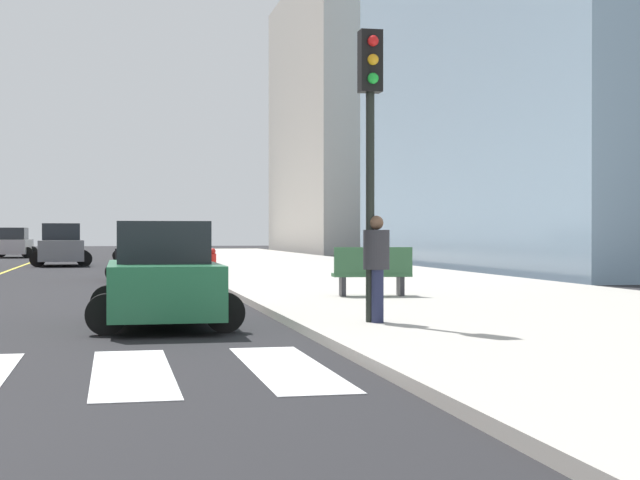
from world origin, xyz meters
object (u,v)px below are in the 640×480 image
(car_white_second, at_px, (135,247))
(park_bench, at_px, (372,272))
(car_green_seventh, at_px, (162,277))
(traffic_light_near_corner, at_px, (370,117))
(car_black_third, at_px, (144,255))
(car_gray_nearest, at_px, (61,246))
(pedestrian_waiting_east, at_px, (376,263))
(car_silver_sixth, at_px, (14,244))
(fire_hydrant, at_px, (213,261))

(car_white_second, relative_size, park_bench, 2.15)
(car_green_seventh, height_order, traffic_light_near_corner, traffic_light_near_corner)
(car_white_second, height_order, car_black_third, car_black_third)
(car_gray_nearest, distance_m, car_black_third, 15.22)
(car_gray_nearest, relative_size, car_black_third, 1.14)
(car_green_seventh, bearing_deg, pedestrian_waiting_east, 154.48)
(car_green_seventh, relative_size, park_bench, 2.18)
(car_gray_nearest, bearing_deg, car_white_second, -124.18)
(car_green_seventh, bearing_deg, car_silver_sixth, -81.12)
(fire_hydrant, bearing_deg, car_black_third, -150.75)
(car_gray_nearest, bearing_deg, car_silver_sixth, -79.86)
(park_bench, bearing_deg, car_green_seventh, 138.48)
(car_white_second, bearing_deg, car_silver_sixth, -55.23)
(car_gray_nearest, distance_m, traffic_light_near_corner, 33.72)
(car_silver_sixth, relative_size, traffic_light_near_corner, 0.92)
(park_bench, xyz_separation_m, fire_hydrant, (-2.31, 13.31, -0.11))
(pedestrian_waiting_east, xyz_separation_m, fire_hydrant, (-0.67, 19.58, -0.52))
(car_silver_sixth, bearing_deg, car_gray_nearest, -74.60)
(car_black_third, bearing_deg, fire_hydrant, -148.77)
(car_gray_nearest, distance_m, fire_hydrant, 14.70)
(car_green_seventh, relative_size, fire_hydrant, 4.52)
(pedestrian_waiting_east, bearing_deg, car_green_seventh, -113.25)
(car_black_third, height_order, park_bench, car_black_third)
(car_silver_sixth, distance_m, traffic_light_near_corner, 50.53)
(car_green_seventh, height_order, pedestrian_waiting_east, pedestrian_waiting_east)
(car_green_seventh, relative_size, pedestrian_waiting_east, 2.33)
(car_gray_nearest, height_order, car_white_second, car_gray_nearest)
(pedestrian_waiting_east, bearing_deg, traffic_light_near_corner, -105.64)
(park_bench, bearing_deg, car_silver_sixth, 21.05)
(traffic_light_near_corner, bearing_deg, car_black_third, -80.51)
(traffic_light_near_corner, xyz_separation_m, fire_hydrant, (-0.58, 19.55, -2.89))
(car_white_second, distance_m, traffic_light_near_corner, 39.17)
(car_black_third, bearing_deg, car_white_second, -88.46)
(park_bench, bearing_deg, fire_hydrant, 15.31)
(car_gray_nearest, bearing_deg, car_green_seventh, 93.15)
(car_white_second, xyz_separation_m, pedestrian_waiting_east, (2.97, -39.00, 0.28))
(traffic_light_near_corner, distance_m, park_bench, 7.05)
(car_black_third, distance_m, traffic_light_near_corner, 18.61)
(park_bench, bearing_deg, car_gray_nearest, 22.62)
(car_gray_nearest, relative_size, car_white_second, 1.18)
(traffic_light_near_corner, relative_size, pedestrian_waiting_east, 2.74)
(car_gray_nearest, relative_size, car_green_seventh, 1.16)
(car_black_third, distance_m, pedestrian_waiting_east, 18.47)
(car_gray_nearest, height_order, pedestrian_waiting_east, car_gray_nearest)
(park_bench, bearing_deg, car_white_second, 13.48)
(car_silver_sixth, xyz_separation_m, park_bench, (12.03, -43.16, -0.21))
(car_black_third, distance_m, park_bench, 12.85)
(car_gray_nearest, xyz_separation_m, car_silver_sixth, (-3.78, 16.42, -0.06))
(car_green_seventh, distance_m, traffic_light_near_corner, 4.48)
(fire_hydrant, bearing_deg, car_silver_sixth, 108.04)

